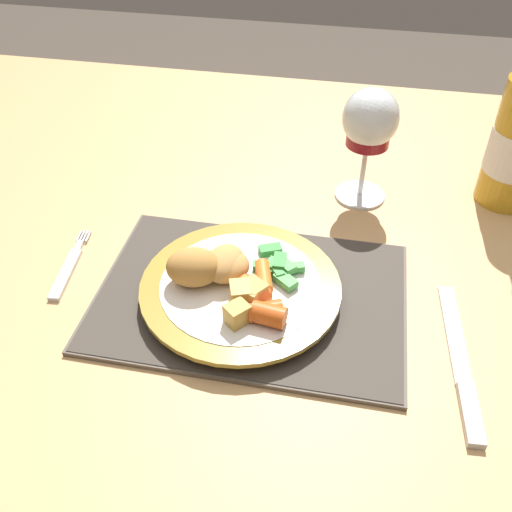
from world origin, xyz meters
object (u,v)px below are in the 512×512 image
Objects in this scene: dining_table at (244,286)px; wine_glass at (370,124)px; dinner_plate at (241,289)px; fork at (68,268)px; table_knife at (462,371)px.

wine_glass reaches higher than dining_table.
dinner_plate is (0.02, -0.11, 0.10)m from dining_table.
dinner_plate reaches higher than dining_table.
table_knife is at bearing -8.52° from fork.
dining_table is at bearing 25.62° from fork.
dinner_plate is at bearing 166.16° from table_knife.
dinner_plate is 0.25m from table_knife.
fork is at bearing -154.38° from dining_table.
wine_glass is (-0.12, 0.30, 0.11)m from table_knife.
table_knife is at bearing -31.96° from dining_table.
wine_glass is (0.14, 0.13, 0.20)m from dining_table.
dining_table is 0.33m from table_knife.
wine_glass is (0.35, 0.23, 0.11)m from fork.
dining_table is at bearing 148.04° from table_knife.
fork is 0.47m from table_knife.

